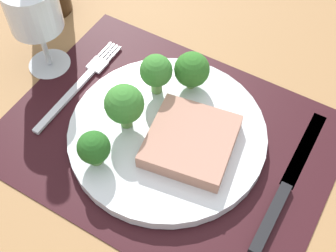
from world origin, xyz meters
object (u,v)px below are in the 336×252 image
steak (191,141)px  fork (80,84)px  wine_glass (34,13)px  plate (167,134)px  knife (285,189)px

steak → fork: 19.63cm
wine_glass → fork: bearing=-10.1°
plate → fork: (-15.62, 1.42, -0.55)cm
steak → knife: steak is taller
steak → knife: (12.74, 1.07, -2.37)cm
plate → fork: 15.70cm
fork → wine_glass: bearing=172.7°
steak → fork: size_ratio=0.56×
plate → wine_glass: wine_glass is taller
plate → wine_glass: 24.12cm
fork → wine_glass: size_ratio=1.37×
plate → fork: bearing=174.8°
knife → wine_glass: bearing=177.7°
knife → steak: bearing=-174.5°
plate → knife: (16.49, 0.53, -0.50)cm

